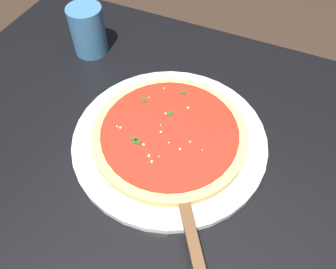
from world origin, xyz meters
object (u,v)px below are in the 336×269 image
at_px(pizza_server, 187,219).
at_px(cup_tall_drink, 88,30).
at_px(pizza, 168,133).
at_px(serving_plate, 168,139).

relative_size(pizza_server, cup_tall_drink, 1.81).
distance_m(pizza, cup_tall_drink, 0.34).
height_order(pizza, pizza_server, pizza).
bearing_deg(serving_plate, pizza, -176.07).
bearing_deg(pizza, pizza_server, -55.48).
height_order(pizza_server, cup_tall_drink, cup_tall_drink).
height_order(serving_plate, pizza_server, pizza_server).
xyz_separation_m(pizza, cup_tall_drink, (-0.28, 0.18, 0.03)).
bearing_deg(cup_tall_drink, pizza, -32.00).
xyz_separation_m(pizza_server, cup_tall_drink, (-0.38, 0.32, 0.04)).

